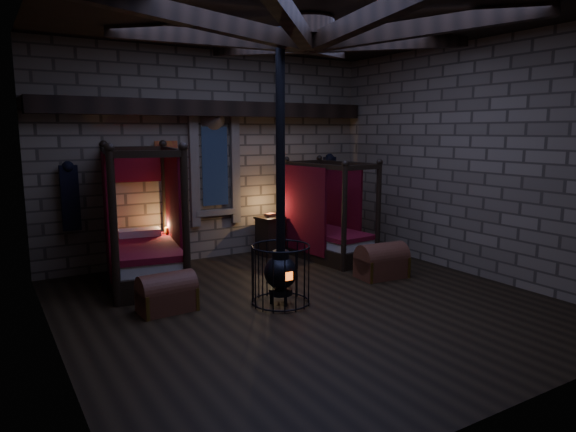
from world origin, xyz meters
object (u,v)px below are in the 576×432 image
bed_right (328,235)px  trunk_left (167,294)px  bed_left (144,250)px  stove (281,267)px  trunk_right (382,262)px

bed_right → trunk_left: 4.14m
bed_left → stove: size_ratio=0.59×
bed_right → trunk_right: 1.70m
bed_left → trunk_left: bearing=-85.3°
trunk_left → stove: size_ratio=0.21×
bed_left → trunk_left: bed_left is taller
trunk_right → bed_left: bearing=157.9°
bed_left → stove: bearing=-47.3°
trunk_right → stove: (-2.29, -0.30, 0.30)m
bed_right → trunk_right: bed_right is taller
trunk_right → stove: 2.33m
trunk_right → stove: stove is taller
bed_left → trunk_right: size_ratio=2.59×
trunk_right → stove: size_ratio=0.23×
bed_right → stove: (-2.30, -1.99, 0.09)m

